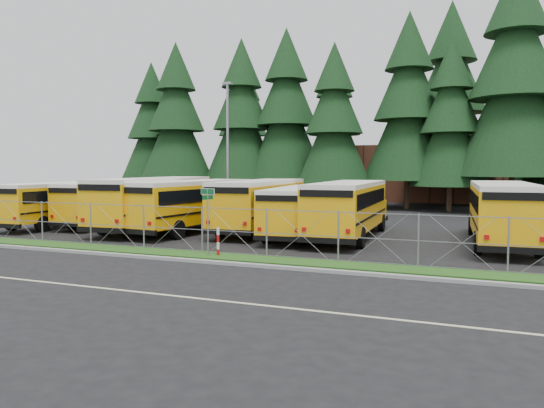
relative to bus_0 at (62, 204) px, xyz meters
The scene contains 28 objects.
ground 15.13m from the bus_0, 18.69° to the right, with size 120.00×120.00×0.00m, color black.
curb 16.38m from the bus_0, 29.05° to the right, with size 50.00×0.25×0.12m, color gray.
grass_verge 15.75m from the bus_0, 24.58° to the right, with size 50.00×1.40×0.06m, color #204E16.
road_lane_line 19.24m from the bus_0, 41.94° to the right, with size 50.00×0.12×0.01m, color beige.
chainlink_fence 15.42m from the bus_0, 22.21° to the right, with size 44.00×0.10×2.00m, color gray, non-canonical shape.
brick_building 40.63m from the bus_0, 60.04° to the left, with size 22.00×10.00×6.00m, color brown.
bus_0 is the anchor object (origin of this frame).
bus_1 3.39m from the bus_0, 33.34° to the left, with size 2.46×10.41×2.73m, color #FF9F08, non-canonical shape.
bus_2 6.57m from the bus_0, ahead, with size 2.75×11.65×3.05m, color #FF9F08, non-canonical shape.
bus_3 9.13m from the bus_0, ahead, with size 2.63×11.13×2.92m, color #FF9F08, non-canonical shape.
bus_4 12.84m from the bus_0, ahead, with size 2.64×11.18×2.93m, color #FF9F08, non-canonical shape.
bus_5 15.43m from the bus_0, ahead, with size 2.36×9.99×2.62m, color #FF9F08, non-canonical shape.
bus_6 18.03m from the bus_0, ahead, with size 2.63×11.14×2.92m, color #FF9F08, non-canonical shape.
bus_east 25.25m from the bus_0, ahead, with size 2.65×11.24×2.95m, color #FF9F08, non-canonical shape.
street_sign 15.44m from the bus_0, 25.16° to the right, with size 0.79×0.52×2.81m.
striped_bollard 15.74m from the bus_0, 24.08° to the right, with size 0.11×0.11×1.20m, color #B20C0C.
light_standard 13.19m from the bus_0, 61.45° to the left, with size 0.70×0.35×10.14m.
conifer_0 25.31m from the bus_0, 111.81° to the left, with size 6.74×6.74×14.92m, color black, non-canonical shape.
conifer_1 22.01m from the bus_0, 102.56° to the left, with size 7.30×7.30×16.14m, color black, non-canonical shape.
conifer_2 23.40m from the bus_0, 85.37° to the left, with size 7.39×7.39×16.35m, color black, non-canonical shape.
conifer_3 24.78m from the bus_0, 74.53° to the left, with size 7.71×7.71×17.05m, color black, non-canonical shape.
conifer_4 24.21m from the bus_0, 59.75° to the left, with size 6.64×6.64×14.68m, color black, non-canonical shape.
conifer_5 29.50m from the bus_0, 51.09° to the left, with size 7.78×7.78×17.22m, color black, non-canonical shape.
conifer_6 30.48m from the bus_0, 43.73° to the left, with size 6.46×6.46×14.29m, color black, non-canonical shape.
conifer_7 34.49m from the bus_0, 37.92° to the left, with size 9.04×9.04×19.98m, color black, non-canonical shape.
conifer_10 30.87m from the bus_0, 93.29° to the left, with size 7.28×7.28×16.10m, color black, non-canonical shape.
conifer_11 30.31m from the bus_0, 70.94° to the left, with size 6.98×6.98×15.43m, color black, non-canonical shape.
conifer_12 36.83m from the bus_0, 54.11° to the left, with size 8.89×8.89×19.67m, color black, non-canonical shape.
Camera 1 is at (10.28, -20.76, 3.68)m, focal length 35.00 mm.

